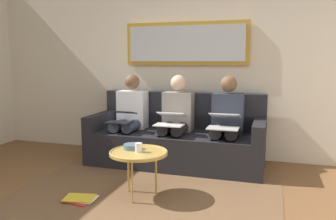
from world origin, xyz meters
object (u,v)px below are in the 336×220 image
at_px(cup, 139,148).
at_px(laptop_black, 122,117).
at_px(person_left, 227,120).
at_px(person_right, 130,115).
at_px(coffee_table, 139,153).
at_px(magazine_stack, 80,199).
at_px(couch, 178,139).
at_px(laptop_white, 171,119).
at_px(bowl, 132,147).
at_px(framed_mirror, 186,44).
at_px(laptop_silver, 224,121).
at_px(person_middle, 176,117).

height_order(cup, laptop_black, laptop_black).
bearing_deg(person_left, person_right, 0.00).
relative_size(coffee_table, person_right, 0.49).
relative_size(person_left, magazine_stack, 3.54).
distance_m(cup, person_right, 1.31).
height_order(couch, laptop_white, couch).
height_order(bowl, laptop_white, laptop_white).
bearing_deg(person_right, person_left, 180.00).
xyz_separation_m(couch, coffee_table, (0.05, 1.22, 0.12)).
bearing_deg(framed_mirror, laptop_black, 47.82).
bearing_deg(magazine_stack, person_left, -130.03).
bearing_deg(person_right, laptop_black, 90.00).
bearing_deg(cup, laptop_black, -56.76).
xyz_separation_m(person_left, magazine_stack, (1.19, 1.41, -0.59)).
relative_size(coffee_table, magazine_stack, 1.75).
xyz_separation_m(cup, laptop_white, (-0.04, -0.92, 0.13)).
xyz_separation_m(person_right, magazine_stack, (-0.09, 1.41, -0.59)).
bearing_deg(couch, cup, 87.97).
bearing_deg(coffee_table, magazine_stack, 28.01).
height_order(person_left, person_right, same).
relative_size(laptop_silver, magazine_stack, 1.21).
bearing_deg(person_right, laptop_silver, 169.70).
distance_m(cup, laptop_silver, 1.16).
bearing_deg(person_left, magazine_stack, 49.97).
distance_m(coffee_table, bowl, 0.13).
relative_size(couch, cup, 24.44).
xyz_separation_m(coffee_table, bowl, (0.10, -0.08, 0.04)).
height_order(framed_mirror, cup, framed_mirror).
distance_m(laptop_black, magazine_stack, 1.32).
distance_m(couch, laptop_black, 0.78).
distance_m(coffee_table, cup, 0.06).
relative_size(person_middle, magazine_stack, 3.54).
xyz_separation_m(coffee_table, person_middle, (-0.05, -1.15, 0.17)).
height_order(laptop_silver, magazine_stack, laptop_silver).
height_order(laptop_white, laptop_black, laptop_white).
xyz_separation_m(couch, framed_mirror, (0.00, -0.39, 1.24)).
bearing_deg(cup, laptop_white, -92.71).
relative_size(coffee_table, person_middle, 0.49).
distance_m(framed_mirror, laptop_silver, 1.31).
height_order(couch, bowl, couch).
bearing_deg(magazine_stack, person_middle, -111.19).
height_order(cup, bowl, cup).
distance_m(framed_mirror, magazine_stack, 2.48).
distance_m(cup, bowl, 0.14).
xyz_separation_m(coffee_table, laptop_black, (0.59, -0.90, 0.19)).
bearing_deg(laptop_white, laptop_black, 0.73).
bearing_deg(magazine_stack, person_right, -86.29).
distance_m(bowl, laptop_white, 0.86).
xyz_separation_m(laptop_white, magazine_stack, (0.55, 1.17, -0.61)).
xyz_separation_m(coffee_table, magazine_stack, (0.50, 0.27, -0.42)).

